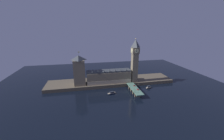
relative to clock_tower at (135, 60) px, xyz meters
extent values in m
plane|color=black|center=(-38.33, -26.39, -44.53)|extent=(400.00, 400.00, 0.00)
cube|color=brown|center=(-38.33, 12.61, -41.75)|extent=(220.00, 42.00, 5.56)
cube|color=#7F7056|center=(-43.87, 3.07, -29.23)|extent=(73.64, 17.92, 19.49)
cube|color=tan|center=(-43.87, -6.01, -35.46)|extent=(73.64, 0.20, 7.02)
cube|color=#383D42|center=(-43.87, 3.07, -18.28)|extent=(73.64, 16.49, 2.40)
cone|color=#383D42|center=(-71.49, -4.54, -14.94)|extent=(2.40, 2.40, 4.29)
cone|color=#383D42|center=(-62.28, -4.54, -14.94)|extent=(2.40, 2.40, 4.29)
cone|color=#383D42|center=(-53.08, -4.54, -14.94)|extent=(2.40, 2.40, 4.29)
cone|color=#383D42|center=(-43.87, -4.54, -14.94)|extent=(2.40, 2.40, 4.29)
cone|color=#383D42|center=(-34.67, -4.54, -14.94)|extent=(2.40, 2.40, 4.29)
cone|color=#383D42|center=(-25.46, -4.54, -14.94)|extent=(2.40, 2.40, 4.29)
cone|color=#383D42|center=(-16.26, -4.54, -14.94)|extent=(2.40, 2.40, 4.29)
cube|color=#7F7056|center=(0.00, 0.00, -14.26)|extent=(9.78, 9.78, 49.43)
cube|color=#7F7056|center=(0.00, 0.00, 15.36)|extent=(11.54, 11.54, 9.80)
cylinder|color=beige|center=(0.00, -5.89, 15.36)|extent=(7.24, 0.25, 7.24)
cylinder|color=beige|center=(0.00, 5.89, 15.36)|extent=(7.24, 0.25, 7.24)
cylinder|color=beige|center=(5.89, 0.00, 15.36)|extent=(0.25, 7.24, 7.24)
cylinder|color=beige|center=(-5.89, 0.00, 15.36)|extent=(0.25, 7.24, 7.24)
cube|color=black|center=(0.00, -6.08, 15.90)|extent=(0.36, 0.10, 5.43)
pyramid|color=#383D42|center=(0.00, 0.00, 26.77)|extent=(11.54, 11.54, 13.02)
sphere|color=gold|center=(0.00, 0.00, 34.08)|extent=(1.60, 1.60, 1.60)
cube|color=#7F7056|center=(-91.82, 4.07, -18.20)|extent=(17.92, 17.92, 41.55)
pyramid|color=#383D42|center=(-91.82, 4.07, 6.17)|extent=(18.28, 18.28, 7.18)
cylinder|color=#99999E|center=(-91.82, 4.07, 12.76)|extent=(0.24, 0.24, 6.00)
cube|color=gold|center=(-90.72, 4.07, 14.86)|extent=(2.00, 0.08, 1.20)
cube|color=slate|center=(-10.05, -31.39, -38.18)|extent=(11.26, 46.00, 1.40)
cube|color=brown|center=(-10.05, -45.19, -41.71)|extent=(9.57, 3.20, 5.65)
cube|color=brown|center=(-10.05, -35.99, -41.71)|extent=(9.57, 3.20, 5.65)
cube|color=brown|center=(-10.05, -26.79, -41.71)|extent=(9.57, 3.20, 5.65)
cube|color=brown|center=(-10.05, -17.59, -41.71)|extent=(9.57, 3.20, 5.65)
cube|color=red|center=(-7.58, -37.64, -36.86)|extent=(1.95, 3.83, 0.89)
cube|color=black|center=(-7.58, -37.64, -36.19)|extent=(1.60, 1.72, 0.45)
cylinder|color=black|center=(-6.65, -38.83, -37.16)|extent=(0.22, 0.64, 0.64)
cylinder|color=black|center=(-8.50, -38.83, -37.16)|extent=(0.22, 0.64, 0.64)
cylinder|color=black|center=(-6.65, -36.45, -37.16)|extent=(0.22, 0.64, 0.64)
cylinder|color=black|center=(-8.50, -36.45, -37.16)|extent=(0.22, 0.64, 0.64)
cube|color=red|center=(-7.58, -22.70, -36.95)|extent=(1.71, 3.88, 0.71)
cube|color=black|center=(-7.58, -22.70, -36.37)|extent=(1.40, 1.75, 0.45)
cylinder|color=black|center=(-6.77, -23.90, -37.16)|extent=(0.22, 0.64, 0.64)
cylinder|color=black|center=(-8.39, -23.90, -37.16)|extent=(0.22, 0.64, 0.64)
cylinder|color=black|center=(-6.77, -21.50, -37.16)|extent=(0.22, 0.64, 0.64)
cylinder|color=black|center=(-8.39, -21.50, -37.16)|extent=(0.22, 0.64, 0.64)
cylinder|color=black|center=(-15.01, -43.25, -37.11)|extent=(0.28, 0.28, 0.74)
cylinder|color=gray|center=(-15.01, -43.25, -36.43)|extent=(0.38, 0.38, 0.62)
sphere|color=tan|center=(-15.01, -43.25, -36.02)|extent=(0.20, 0.20, 0.20)
cylinder|color=black|center=(-5.10, -30.79, -37.08)|extent=(0.28, 0.28, 0.80)
cylinder|color=black|center=(-5.10, -30.79, -36.34)|extent=(0.38, 0.38, 0.67)
sphere|color=tan|center=(-5.10, -30.79, -35.90)|extent=(0.22, 0.22, 0.22)
cylinder|color=black|center=(-15.01, -21.22, -37.05)|extent=(0.28, 0.28, 0.86)
cylinder|color=brown|center=(-15.01, -21.22, -36.26)|extent=(0.38, 0.38, 0.72)
sphere|color=tan|center=(-15.01, -21.22, -35.78)|extent=(0.23, 0.23, 0.23)
cylinder|color=#2D3333|center=(-15.41, -46.11, -37.23)|extent=(0.56, 0.56, 0.50)
cylinder|color=#2D3333|center=(-15.41, -46.11, -34.45)|extent=(0.18, 0.18, 5.07)
sphere|color=#F9E5A3|center=(-15.41, -46.11, -31.37)|extent=(0.60, 0.60, 0.60)
sphere|color=#F9E5A3|center=(-15.86, -46.11, -31.72)|extent=(0.44, 0.44, 0.44)
sphere|color=#F9E5A3|center=(-14.96, -46.11, -31.72)|extent=(0.44, 0.44, 0.44)
cylinder|color=#2D3333|center=(-4.70, -31.39, -37.23)|extent=(0.56, 0.56, 0.50)
cylinder|color=#2D3333|center=(-4.70, -31.39, -34.21)|extent=(0.18, 0.18, 5.54)
sphere|color=#F9E5A3|center=(-4.70, -31.39, -30.90)|extent=(0.60, 0.60, 0.60)
sphere|color=#F9E5A3|center=(-5.15, -31.39, -31.25)|extent=(0.44, 0.44, 0.44)
sphere|color=#F9E5A3|center=(-4.25, -31.39, -31.25)|extent=(0.44, 0.44, 0.44)
ellipsoid|color=#1E2842|center=(-45.53, -29.90, -43.55)|extent=(14.43, 7.41, 1.96)
cube|color=tan|center=(-45.53, -29.90, -42.66)|extent=(12.61, 6.22, 0.24)
cube|color=#2D333D|center=(-45.53, -29.90, -41.55)|extent=(6.67, 3.98, 1.96)
ellipsoid|color=#B2A893|center=(17.90, -21.82, -43.43)|extent=(11.20, 6.68, 2.20)
cube|color=tan|center=(17.90, -21.82, -42.44)|extent=(9.77, 5.59, 0.24)
cube|color=#2D333D|center=(17.90, -21.82, -41.22)|extent=(5.23, 3.61, 2.20)
camera|label=1|loc=(-82.44, -212.76, 49.45)|focal=22.00mm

